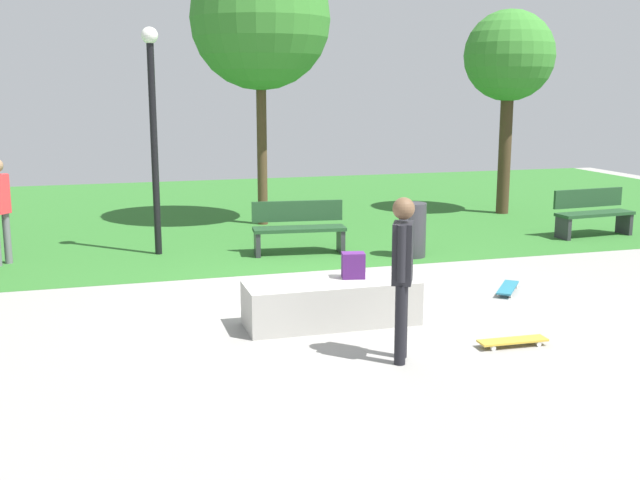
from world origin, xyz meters
name	(u,v)px	position (x,y,z in m)	size (l,w,h in m)	color
ground_plane	(337,295)	(0.00, 0.00, 0.00)	(28.00, 28.00, 0.00)	gray
grass_lawn	(239,211)	(0.00, 7.73, 0.00)	(26.60, 12.53, 0.01)	#2D6B28
concrete_ledge	(331,303)	(-0.46, -1.25, 0.27)	(2.12, 0.73, 0.53)	#A8A59E
backpack_on_ledge	(353,265)	(-0.14, -1.13, 0.69)	(0.28, 0.20, 0.32)	#4C1E66
skater_performing_trick	(402,266)	(-0.13, -2.68, 1.03)	(0.32, 0.39, 1.76)	black
skateboard_by_ledge	(513,341)	(1.26, -2.61, 0.06)	(0.80, 0.22, 0.08)	gold
skateboard_spare	(508,288)	(2.39, -0.52, 0.06)	(0.65, 0.75, 0.08)	teal
park_bench_by_oak	(299,226)	(0.18, 2.81, 0.48)	(1.64, 0.63, 0.91)	#1E4223
park_bench_near_lamppost	(593,212)	(6.09, 2.79, 0.48)	(1.63, 0.60, 0.91)	#1E4223
tree_leaning_ash	(509,58)	(5.79, 5.73, 3.49)	(2.01, 2.01, 4.56)	#42301E
tree_slender_maple	(260,20)	(0.19, 5.86, 4.20)	(2.85, 2.85, 5.64)	#4C3823
lamp_post	(153,117)	(-2.18, 3.44, 2.36)	(0.28, 0.28, 3.84)	black
trash_bin	(412,230)	(1.99, 2.02, 0.47)	(0.46, 0.46, 0.93)	#333338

